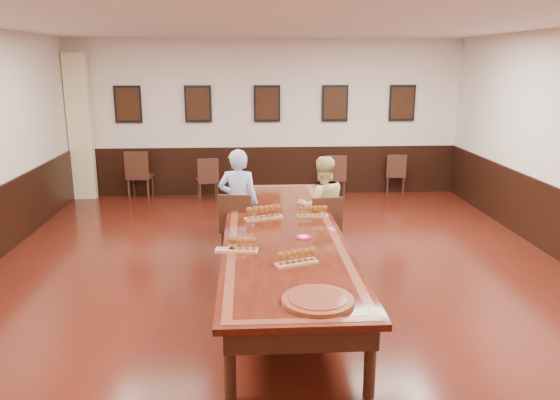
{
  "coord_description": "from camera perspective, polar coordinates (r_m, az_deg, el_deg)",
  "views": [
    {
      "loc": [
        -0.41,
        -6.32,
        2.75
      ],
      "look_at": [
        0.0,
        0.5,
        1.0
      ],
      "focal_mm": 35.0,
      "sensor_mm": 36.0,
      "label": 1
    }
  ],
  "objects": [
    {
      "name": "floor",
      "position": [
        6.9,
        0.25,
        -9.19
      ],
      "size": [
        8.0,
        10.0,
        0.02
      ],
      "primitive_type": "cube",
      "color": "black",
      "rests_on": "ground"
    },
    {
      "name": "ceiling",
      "position": [
        6.35,
        0.28,
        18.53
      ],
      "size": [
        8.0,
        10.0,
        0.02
      ],
      "primitive_type": "cube",
      "color": "white",
      "rests_on": "floor"
    },
    {
      "name": "wall_back",
      "position": [
        11.39,
        -1.37,
        8.56
      ],
      "size": [
        8.0,
        0.02,
        3.2
      ],
      "primitive_type": "cube",
      "color": "beige",
      "rests_on": "floor"
    },
    {
      "name": "chair_man",
      "position": [
        7.77,
        -4.44,
        -2.6
      ],
      "size": [
        0.52,
        0.56,
        0.98
      ],
      "primitive_type": null,
      "rotation": [
        0.0,
        0.0,
        3.0
      ],
      "color": "#321716",
      "rests_on": "floor"
    },
    {
      "name": "chair_woman",
      "position": [
        7.8,
        4.55,
        -2.71
      ],
      "size": [
        0.49,
        0.52,
        0.93
      ],
      "primitive_type": null,
      "rotation": [
        0.0,
        0.0,
        3.26
      ],
      "color": "#321716",
      "rests_on": "floor"
    },
    {
      "name": "spare_chair_a",
      "position": [
        11.44,
        -14.41,
        2.58
      ],
      "size": [
        0.5,
        0.54,
        1.01
      ],
      "primitive_type": null,
      "rotation": [
        0.0,
        0.0,
        3.08
      ],
      "color": "#321716",
      "rests_on": "floor"
    },
    {
      "name": "spare_chair_b",
      "position": [
        11.07,
        -7.61,
        2.21
      ],
      "size": [
        0.5,
        0.53,
        0.89
      ],
      "primitive_type": null,
      "rotation": [
        0.0,
        0.0,
        3.34
      ],
      "color": "#321716",
      "rests_on": "floor"
    },
    {
      "name": "spare_chair_c",
      "position": [
        11.15,
        5.77,
        2.46
      ],
      "size": [
        0.49,
        0.52,
        0.93
      ],
      "primitive_type": null,
      "rotation": [
        0.0,
        0.0,
        3.01
      ],
      "color": "#321716",
      "rests_on": "floor"
    },
    {
      "name": "spare_chair_d",
      "position": [
        11.82,
        11.95,
        2.73
      ],
      "size": [
        0.47,
        0.5,
        0.86
      ],
      "primitive_type": null,
      "rotation": [
        0.0,
        0.0,
        2.97
      ],
      "color": "#321716",
      "rests_on": "floor"
    },
    {
      "name": "person_man",
      "position": [
        7.79,
        -4.36,
        -0.33
      ],
      "size": [
        0.62,
        0.45,
        1.56
      ],
      "primitive_type": "imported",
      "rotation": [
        0.0,
        0.0,
        3.0
      ],
      "color": "#5591D4",
      "rests_on": "floor"
    },
    {
      "name": "person_woman",
      "position": [
        7.82,
        4.4,
        -0.67
      ],
      "size": [
        0.78,
        0.64,
        1.45
      ],
      "primitive_type": "imported",
      "rotation": [
        0.0,
        0.0,
        3.26
      ],
      "color": "#DBCA89",
      "rests_on": "floor"
    },
    {
      "name": "pink_phone",
      "position": [
        6.67,
        5.44,
        -3.09
      ],
      "size": [
        0.09,
        0.15,
        0.01
      ],
      "primitive_type": "cube",
      "rotation": [
        0.0,
        0.0,
        0.2
      ],
      "color": "#D6479F",
      "rests_on": "conference_table"
    },
    {
      "name": "curtain",
      "position": [
        11.7,
        -20.16,
        7.11
      ],
      "size": [
        0.45,
        0.18,
        2.9
      ],
      "primitive_type": "cube",
      "color": "beige",
      "rests_on": "floor"
    },
    {
      "name": "wainscoting",
      "position": [
        6.72,
        0.26,
        -5.19
      ],
      "size": [
        8.0,
        10.0,
        1.0
      ],
      "color": "black",
      "rests_on": "floor"
    },
    {
      "name": "conference_table",
      "position": [
        6.68,
        0.26,
        -4.3
      ],
      "size": [
        1.4,
        5.0,
        0.76
      ],
      "color": "black",
      "rests_on": "floor"
    },
    {
      "name": "posters",
      "position": [
        11.29,
        -1.37,
        10.04
      ],
      "size": [
        6.14,
        0.04,
        0.74
      ],
      "color": "black",
      "rests_on": "wall_back"
    },
    {
      "name": "flight_a",
      "position": [
        7.06,
        -1.7,
        -1.35
      ],
      "size": [
        0.52,
        0.31,
        0.19
      ],
      "color": "#A26644",
      "rests_on": "conference_table"
    },
    {
      "name": "flight_b",
      "position": [
        7.18,
        3.43,
        -1.22
      ],
      "size": [
        0.42,
        0.14,
        0.16
      ],
      "color": "#A26644",
      "rests_on": "conference_table"
    },
    {
      "name": "flight_c",
      "position": [
        5.89,
        -4.34,
        -4.67
      ],
      "size": [
        0.48,
        0.2,
        0.17
      ],
      "color": "#A26644",
      "rests_on": "conference_table"
    },
    {
      "name": "flight_d",
      "position": [
        5.52,
        1.75,
        -6.02
      ],
      "size": [
        0.46,
        0.28,
        0.17
      ],
      "color": "#A26644",
      "rests_on": "conference_table"
    },
    {
      "name": "red_plate_grp",
      "position": [
        6.35,
        2.47,
        -3.91
      ],
      "size": [
        0.19,
        0.19,
        0.02
      ],
      "color": "#BC0C33",
      "rests_on": "conference_table"
    },
    {
      "name": "carved_platter",
      "position": [
        4.72,
        3.97,
        -10.41
      ],
      "size": [
        0.75,
        0.75,
        0.05
      ],
      "color": "#592111",
      "rests_on": "conference_table"
    }
  ]
}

